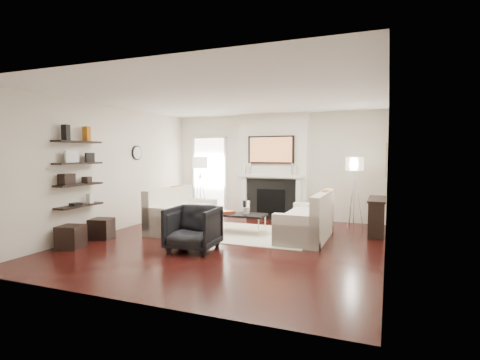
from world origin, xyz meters
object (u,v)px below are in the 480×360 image
at_px(armchair, 193,226).
at_px(lamp_left_shade, 200,162).
at_px(loveseat_right_base, 305,228).
at_px(ottoman_near, 102,229).
at_px(loveseat_left_base, 183,220).
at_px(lamp_right_shade, 355,164).
at_px(coffee_table, 239,215).

height_order(armchair, lamp_left_shade, lamp_left_shade).
distance_m(loveseat_right_base, ottoman_near, 4.03).
relative_size(loveseat_right_base, lamp_left_shade, 4.50).
relative_size(armchair, ottoman_near, 2.09).
bearing_deg(ottoman_near, loveseat_right_base, 21.75).
height_order(loveseat_left_base, loveseat_right_base, same).
xyz_separation_m(lamp_right_shade, ottoman_near, (-4.52, -3.14, -1.25)).
bearing_deg(coffee_table, loveseat_right_base, 1.54).
height_order(loveseat_right_base, lamp_left_shade, lamp_left_shade).
bearing_deg(coffee_table, lamp_left_shade, 138.33).
xyz_separation_m(loveseat_left_base, loveseat_right_base, (2.70, 0.15, 0.00)).
bearing_deg(loveseat_left_base, lamp_right_shade, 27.26).
bearing_deg(loveseat_right_base, loveseat_left_base, -176.86).
relative_size(loveseat_left_base, ottoman_near, 4.50).
relative_size(lamp_left_shade, lamp_right_shade, 1.00).
xyz_separation_m(loveseat_right_base, lamp_left_shade, (-3.13, 1.51, 1.24)).
bearing_deg(loveseat_right_base, lamp_left_shade, 154.28).
height_order(loveseat_right_base, ottoman_near, loveseat_right_base).
height_order(loveseat_left_base, ottoman_near, loveseat_left_base).
height_order(lamp_left_shade, lamp_right_shade, same).
bearing_deg(loveseat_left_base, loveseat_right_base, 3.14).
relative_size(loveseat_left_base, lamp_right_shade, 4.50).
distance_m(lamp_right_shade, ottoman_near, 5.64).
bearing_deg(lamp_left_shade, coffee_table, -41.67).
xyz_separation_m(loveseat_left_base, lamp_left_shade, (-0.43, 1.65, 1.24)).
height_order(loveseat_right_base, lamp_right_shade, lamp_right_shade).
distance_m(loveseat_right_base, lamp_right_shade, 2.20).
xyz_separation_m(coffee_table, armchair, (-0.25, -1.55, 0.02)).
relative_size(lamp_left_shade, ottoman_near, 1.00).
distance_m(loveseat_left_base, loveseat_right_base, 2.70).
relative_size(armchair, lamp_left_shade, 2.09).
xyz_separation_m(loveseat_left_base, lamp_right_shade, (3.47, 1.79, 1.24)).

